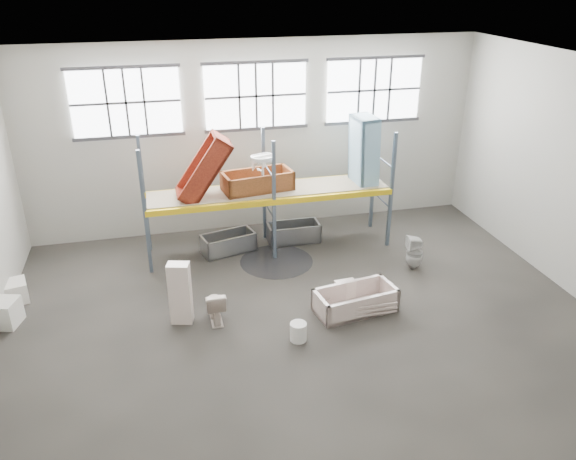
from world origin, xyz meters
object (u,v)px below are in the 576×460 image
object	(u,v)px
toilet_white	(414,252)
blue_tub_upright	(364,151)
cistern_tall	(180,293)
bathtub_beige	(355,300)
rust_tub_flat	(257,181)
carton_near	(2,313)
bucket	(298,332)
steel_tub_left	(228,243)
toilet_beige	(215,305)
steel_tub_right	(293,232)

from	to	relation	value
toilet_white	blue_tub_upright	world-z (taller)	blue_tub_upright
cistern_tall	blue_tub_upright	world-z (taller)	blue_tub_upright
toilet_white	blue_tub_upright	distance (m)	2.82
bathtub_beige	rust_tub_flat	distance (m)	3.97
blue_tub_upright	carton_near	bearing A→B (deg)	-166.03
toilet_white	bucket	world-z (taller)	toilet_white
cistern_tall	bucket	xyz separation A→B (m)	(2.13, -1.18, -0.47)
steel_tub_left	cistern_tall	bearing A→B (deg)	-115.38
toilet_beige	rust_tub_flat	size ratio (longest dim) A/B	0.43
toilet_beige	cistern_tall	size ratio (longest dim) A/B	0.55
toilet_white	steel_tub_right	bearing A→B (deg)	-124.70
steel_tub_left	rust_tub_flat	xyz separation A→B (m)	(0.80, 0.04, 1.58)
toilet_beige	steel_tub_left	size ratio (longest dim) A/B	0.55
cistern_tall	rust_tub_flat	xyz separation A→B (m)	(2.16, 2.91, 1.16)
bathtub_beige	carton_near	distance (m)	7.19
cistern_tall	steel_tub_left	bearing A→B (deg)	79.48
toilet_beige	steel_tub_left	distance (m)	3.09
steel_tub_left	rust_tub_flat	bearing A→B (deg)	2.78
steel_tub_left	steel_tub_right	xyz separation A→B (m)	(1.75, 0.20, 0.01)
steel_tub_left	carton_near	world-z (taller)	carton_near
toilet_white	carton_near	world-z (taller)	toilet_white
steel_tub_right	bathtub_beige	bearing A→B (deg)	-82.81
steel_tub_left	blue_tub_upright	size ratio (longest dim) A/B	0.75
toilet_beige	blue_tub_upright	size ratio (longest dim) A/B	0.41
cistern_tall	steel_tub_right	xyz separation A→B (m)	(3.12, 3.08, -0.42)
rust_tub_flat	steel_tub_left	bearing A→B (deg)	-177.22
bathtub_beige	toilet_beige	bearing A→B (deg)	164.87
toilet_white	cistern_tall	bearing A→B (deg)	-73.89
bathtub_beige	toilet_beige	size ratio (longest dim) A/B	2.32
toilet_beige	cistern_tall	world-z (taller)	cistern_tall
toilet_beige	steel_tub_left	bearing A→B (deg)	-103.41
toilet_beige	rust_tub_flat	distance (m)	3.69
steel_tub_right	carton_near	bearing A→B (deg)	-160.71
bathtub_beige	steel_tub_right	xyz separation A→B (m)	(-0.45, 3.53, -0.00)
toilet_white	bucket	size ratio (longest dim) A/B	2.21
toilet_beige	toilet_white	world-z (taller)	toilet_white
carton_near	steel_tub_right	bearing A→B (deg)	19.29
bathtub_beige	cistern_tall	world-z (taller)	cistern_tall
cistern_tall	bathtub_beige	bearing A→B (deg)	7.60
bathtub_beige	bucket	bearing A→B (deg)	-161.76
cistern_tall	steel_tub_left	distance (m)	3.21
steel_tub_left	steel_tub_right	bearing A→B (deg)	6.57
carton_near	toilet_beige	bearing A→B (deg)	-11.92
blue_tub_upright	cistern_tall	bearing A→B (deg)	-149.74
toilet_beige	toilet_white	size ratio (longest dim) A/B	0.87
steel_tub_left	steel_tub_right	size ratio (longest dim) A/B	0.98
cistern_tall	bucket	bearing A→B (deg)	-14.13
steel_tub_right	carton_near	size ratio (longest dim) A/B	2.13
steel_tub_right	rust_tub_flat	distance (m)	1.85
toilet_white	steel_tub_left	xyz separation A→B (m)	(-4.19, 1.92, -0.17)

